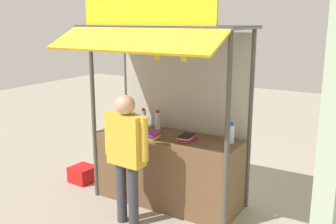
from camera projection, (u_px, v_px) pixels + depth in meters
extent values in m
plane|color=#9E9384|center=(168.00, 201.00, 5.69)|extent=(20.00, 20.00, 0.00)
cube|color=brown|center=(168.00, 169.00, 5.57)|extent=(2.06, 0.73, 0.99)
cylinder|color=#4C4742|center=(94.00, 116.00, 5.61)|extent=(0.06, 0.06, 2.47)
cylinder|color=#4C4742|center=(227.00, 137.00, 4.58)|extent=(0.06, 0.06, 2.47)
cylinder|color=#4C4742|center=(127.00, 105.00, 6.27)|extent=(0.06, 0.06, 2.47)
cylinder|color=#4C4742|center=(250.00, 122.00, 5.25)|extent=(0.06, 0.06, 2.47)
cube|color=#B7B2A8|center=(183.00, 115.00, 5.77)|extent=(2.02, 0.04, 2.42)
cube|color=#3F3F44|center=(165.00, 27.00, 5.05)|extent=(2.26, 1.00, 0.04)
cube|color=gold|center=(132.00, 40.00, 4.46)|extent=(2.22, 0.51, 0.26)
cube|color=yellow|center=(146.00, 11.00, 4.63)|extent=(1.85, 0.04, 0.35)
cylinder|color=#59544C|center=(148.00, 36.00, 4.74)|extent=(1.96, 0.02, 0.02)
cylinder|color=silver|center=(158.00, 121.00, 5.77)|extent=(0.08, 0.08, 0.26)
cylinder|color=red|center=(158.00, 111.00, 5.74)|extent=(0.05, 0.05, 0.03)
cylinder|color=silver|center=(144.00, 118.00, 5.95)|extent=(0.08, 0.08, 0.25)
cylinder|color=red|center=(143.00, 109.00, 5.92)|extent=(0.05, 0.05, 0.03)
cylinder|color=silver|center=(231.00, 134.00, 5.14)|extent=(0.08, 0.08, 0.24)
cylinder|color=blue|center=(232.00, 124.00, 5.11)|extent=(0.05, 0.05, 0.03)
cylinder|color=silver|center=(134.00, 121.00, 5.83)|extent=(0.07, 0.07, 0.22)
cylinder|color=#198C33|center=(134.00, 113.00, 5.80)|extent=(0.04, 0.04, 0.03)
cylinder|color=silver|center=(121.00, 116.00, 6.06)|extent=(0.08, 0.08, 0.25)
cylinder|color=#198C33|center=(121.00, 108.00, 6.03)|extent=(0.05, 0.05, 0.03)
cube|color=yellow|center=(150.00, 138.00, 5.39)|extent=(0.26, 0.30, 0.01)
cube|color=orange|center=(150.00, 137.00, 5.39)|extent=(0.26, 0.29, 0.01)
cube|color=white|center=(150.00, 136.00, 5.39)|extent=(0.26, 0.30, 0.01)
cube|color=blue|center=(150.00, 135.00, 5.39)|extent=(0.24, 0.28, 0.01)
cube|color=blue|center=(150.00, 135.00, 5.38)|extent=(0.24, 0.27, 0.01)
cube|color=red|center=(151.00, 134.00, 5.38)|extent=(0.26, 0.29, 0.01)
cube|color=red|center=(150.00, 133.00, 5.38)|extent=(0.25, 0.29, 0.01)
cube|color=purple|center=(150.00, 133.00, 5.38)|extent=(0.24, 0.27, 0.01)
cube|color=red|center=(187.00, 140.00, 5.28)|extent=(0.18, 0.28, 0.01)
cube|color=orange|center=(187.00, 139.00, 5.28)|extent=(0.18, 0.28, 0.01)
cube|color=purple|center=(188.00, 139.00, 5.28)|extent=(0.19, 0.29, 0.01)
cube|color=black|center=(187.00, 138.00, 5.28)|extent=(0.20, 0.29, 0.01)
cube|color=purple|center=(187.00, 138.00, 5.27)|extent=(0.20, 0.29, 0.01)
cube|color=white|center=(187.00, 137.00, 5.27)|extent=(0.17, 0.28, 0.01)
cube|color=red|center=(187.00, 136.00, 5.27)|extent=(0.20, 0.29, 0.01)
cube|color=black|center=(186.00, 136.00, 5.27)|extent=(0.19, 0.29, 0.01)
cylinder|color=#332D23|center=(184.00, 43.00, 4.51)|extent=(0.01, 0.01, 0.11)
cylinder|color=olive|center=(184.00, 49.00, 4.53)|extent=(0.04, 0.04, 0.04)
ellipsoid|color=yellow|center=(185.00, 56.00, 4.54)|extent=(0.04, 0.07, 0.15)
ellipsoid|color=yellow|center=(186.00, 56.00, 4.56)|extent=(0.08, 0.06, 0.15)
ellipsoid|color=yellow|center=(184.00, 56.00, 4.56)|extent=(0.07, 0.05, 0.15)
ellipsoid|color=yellow|center=(183.00, 56.00, 4.56)|extent=(0.04, 0.08, 0.15)
ellipsoid|color=yellow|center=(182.00, 56.00, 4.54)|extent=(0.07, 0.06, 0.15)
ellipsoid|color=yellow|center=(184.00, 56.00, 4.52)|extent=(0.09, 0.06, 0.15)
cylinder|color=#332D23|center=(157.00, 42.00, 4.70)|extent=(0.01, 0.01, 0.10)
cylinder|color=olive|center=(157.00, 48.00, 4.71)|extent=(0.04, 0.04, 0.04)
ellipsoid|color=yellow|center=(159.00, 54.00, 4.72)|extent=(0.03, 0.07, 0.15)
ellipsoid|color=yellow|center=(158.00, 54.00, 4.74)|extent=(0.06, 0.05, 0.16)
ellipsoid|color=yellow|center=(157.00, 54.00, 4.75)|extent=(0.06, 0.04, 0.16)
ellipsoid|color=yellow|center=(156.00, 54.00, 4.75)|extent=(0.05, 0.06, 0.16)
ellipsoid|color=yellow|center=(155.00, 54.00, 4.73)|extent=(0.05, 0.07, 0.16)
ellipsoid|color=yellow|center=(156.00, 55.00, 4.72)|extent=(0.07, 0.04, 0.16)
ellipsoid|color=yellow|center=(157.00, 55.00, 4.71)|extent=(0.06, 0.05, 0.16)
cylinder|color=#383842|center=(122.00, 192.00, 5.04)|extent=(0.13, 0.13, 0.81)
cylinder|color=#383842|center=(133.00, 196.00, 4.95)|extent=(0.13, 0.13, 0.81)
cube|color=gold|center=(126.00, 140.00, 4.83)|extent=(0.50, 0.24, 0.64)
cylinder|color=gold|center=(109.00, 133.00, 4.95)|extent=(0.10, 0.10, 0.55)
cylinder|color=gold|center=(144.00, 139.00, 4.68)|extent=(0.10, 0.10, 0.55)
sphere|color=tan|center=(125.00, 105.00, 4.72)|extent=(0.24, 0.24, 0.24)
cube|color=red|center=(83.00, 174.00, 6.36)|extent=(0.38, 0.38, 0.25)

